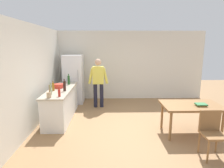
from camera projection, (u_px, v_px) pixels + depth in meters
name	position (u px, v px, depth m)	size (l,w,h in m)	color
ground_plane	(132.00, 129.00, 5.07)	(14.00, 14.00, 0.00)	#936D47
wall_back	(123.00, 65.00, 7.74)	(6.40, 0.12, 2.70)	silver
wall_left	(31.00, 77.00, 4.94)	(0.12, 5.60, 2.70)	silver
kitchen_counter	(61.00, 104.00, 5.72)	(0.64, 2.20, 0.90)	white
refrigerator	(74.00, 79.00, 7.20)	(0.70, 0.67, 1.80)	white
person	(98.00, 80.00, 6.66)	(0.70, 0.22, 1.70)	#1E1E2D
dining_table	(191.00, 108.00, 4.67)	(1.40, 0.90, 0.75)	olive
chair	(212.00, 130.00, 3.75)	(0.42, 0.42, 0.91)	olive
cooking_pot	(59.00, 86.00, 5.76)	(0.40, 0.28, 0.12)	red
utensil_jar	(49.00, 95.00, 4.68)	(0.11, 0.11, 0.32)	tan
bottle_wine_green	(69.00, 80.00, 6.26)	(0.08, 0.08, 0.34)	#1E5123
bottle_wine_dark	(64.00, 86.00, 5.36)	(0.08, 0.08, 0.34)	black
bottle_sauce_red	(59.00, 93.00, 4.78)	(0.06, 0.06, 0.24)	#B22319
bottle_oil_amber	(53.00, 87.00, 5.40)	(0.06, 0.06, 0.28)	#996619
bottle_vinegar_tall	(51.00, 90.00, 4.95)	(0.06, 0.06, 0.32)	gray
book_stack	(201.00, 105.00, 4.55)	(0.25, 0.21, 0.06)	orange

